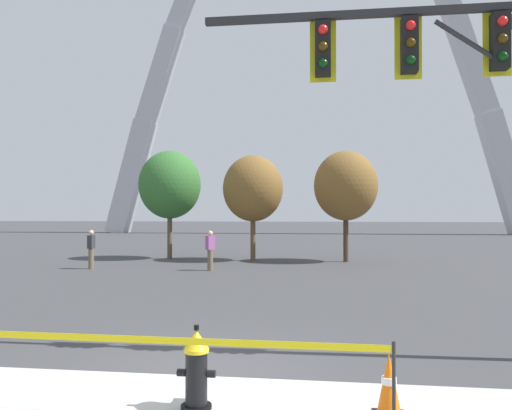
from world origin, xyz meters
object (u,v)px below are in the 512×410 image
pedestrian_walking_left (91,249)px  pedestrian_standing_center (210,250)px  traffic_cone_by_hydrant (389,385)px  monument_arch (309,54)px  traffic_signal_gantry (477,91)px  fire_hydrant (197,369)px

pedestrian_walking_left → pedestrian_standing_center: 4.98m
traffic_cone_by_hydrant → monument_arch: bearing=92.8°
traffic_cone_by_hydrant → traffic_signal_gantry: bearing=56.8°
fire_hydrant → pedestrian_walking_left: bearing=119.7°
pedestrian_walking_left → traffic_signal_gantry: bearing=-43.7°
fire_hydrant → traffic_cone_by_hydrant: 2.23m
pedestrian_standing_center → monument_arch: bearing=85.5°
traffic_signal_gantry → pedestrian_standing_center: size_ratio=4.04×
traffic_signal_gantry → monument_arch: (-4.15, 47.60, 15.33)m
fire_hydrant → traffic_signal_gantry: bearing=34.0°
traffic_signal_gantry → pedestrian_standing_center: 13.88m
fire_hydrant → pedestrian_standing_center: 14.48m
fire_hydrant → pedestrian_standing_center: bearing=102.2°
monument_arch → pedestrian_walking_left: bearing=-102.2°
fire_hydrant → pedestrian_standing_center: pedestrian_standing_center is taller
fire_hydrant → traffic_cone_by_hydrant: fire_hydrant is taller
traffic_cone_by_hydrant → traffic_signal_gantry: size_ratio=0.11×
traffic_signal_gantry → pedestrian_walking_left: size_ratio=4.04×
traffic_signal_gantry → pedestrian_standing_center: (-6.98, 11.50, -3.45)m
fire_hydrant → traffic_signal_gantry: 6.08m
pedestrian_walking_left → pedestrian_standing_center: size_ratio=1.00×
fire_hydrant → monument_arch: bearing=90.2°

